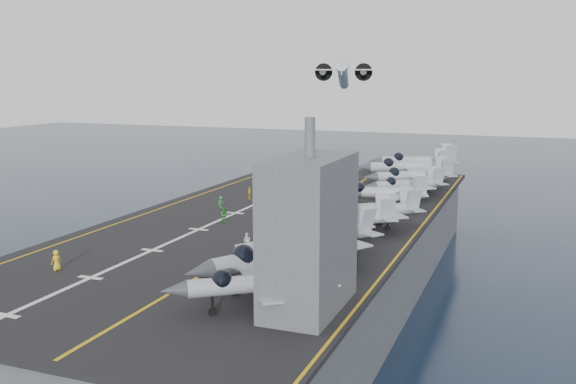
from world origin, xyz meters
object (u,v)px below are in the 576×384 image
(island_superstructure, at_px, (309,215))
(transport_plane, at_px, (343,76))
(tow_cart_a, at_px, (249,257))
(fighter_jet_0, at_px, (260,281))

(island_superstructure, bearing_deg, transport_plane, 104.94)
(island_superstructure, xyz_separation_m, transport_plane, (-23.91, 89.59, 10.67))
(island_superstructure, relative_size, transport_plane, 0.62)
(tow_cart_a, xyz_separation_m, transport_plane, (-14.23, 79.94, 17.59))
(fighter_jet_0, relative_size, tow_cart_a, 7.66)
(fighter_jet_0, relative_size, transport_plane, 0.67)
(island_superstructure, xyz_separation_m, fighter_jet_0, (-3.37, -1.87, -5.15))
(fighter_jet_0, distance_m, transport_plane, 95.06)
(fighter_jet_0, height_order, transport_plane, transport_plane)
(island_superstructure, bearing_deg, fighter_jet_0, -151.01)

